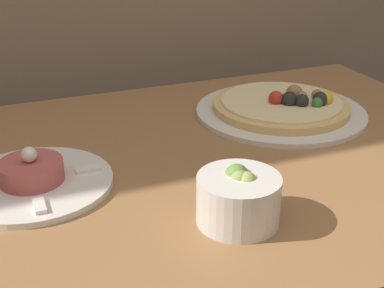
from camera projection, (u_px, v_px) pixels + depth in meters
dining_table at (193, 214)px, 0.96m from camera, size 1.17×0.79×0.77m
pizza_plate at (282, 107)px, 1.10m from camera, size 0.35×0.35×0.06m
tartare_plate at (32, 179)px, 0.82m from camera, size 0.25×0.25×0.07m
small_bowl at (239, 198)px, 0.72m from camera, size 0.11×0.11×0.08m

